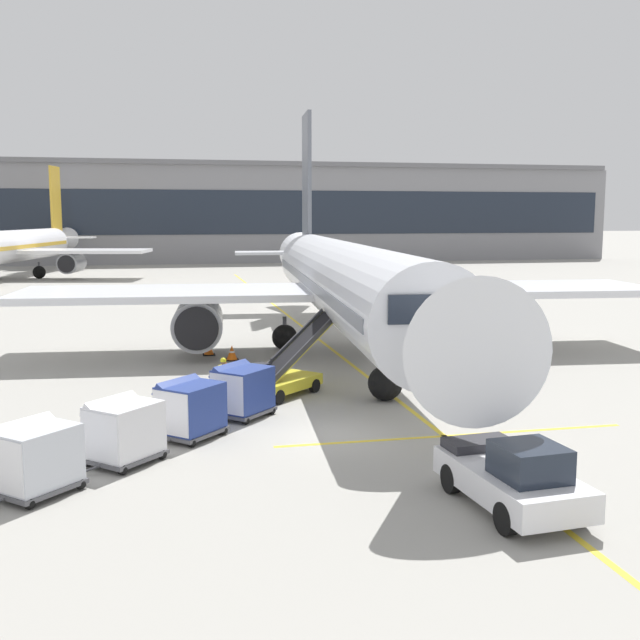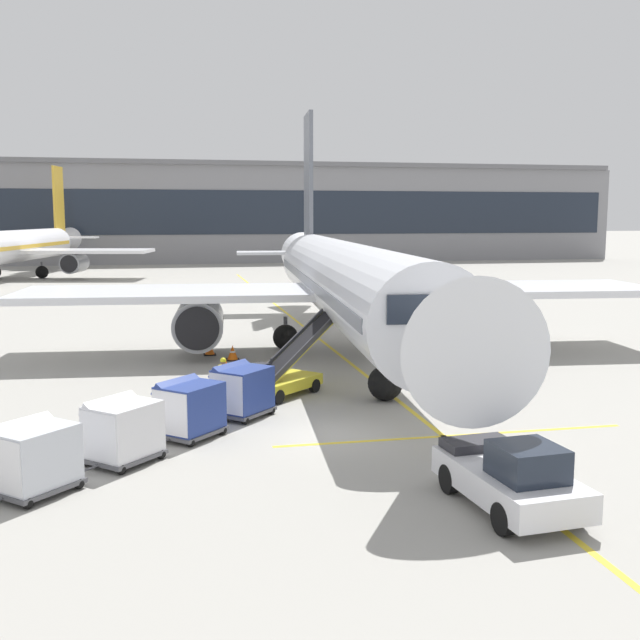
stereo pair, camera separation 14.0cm
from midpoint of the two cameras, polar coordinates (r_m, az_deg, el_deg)
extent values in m
plane|color=#9E9B93|center=(25.14, 2.37, -8.65)|extent=(600.00, 600.00, 0.00)
cylinder|color=silver|center=(38.79, 2.09, 2.95)|extent=(6.78, 33.46, 4.01)
cube|color=slate|center=(38.79, 2.09, 2.95)|extent=(6.71, 32.13, 0.48)
cone|color=silver|center=(20.73, 10.17, -1.50)|extent=(4.14, 4.32, 3.81)
cone|color=silver|center=(58.39, -0.97, 4.91)|extent=(3.94, 6.69, 3.41)
cube|color=silver|center=(39.28, -10.75, 2.00)|extent=(16.29, 7.95, 0.36)
cylinder|color=#93969E|center=(38.73, -9.04, -0.16)|extent=(2.84, 4.51, 2.49)
cylinder|color=black|center=(36.55, -9.17, -0.65)|extent=(2.12, 0.30, 2.12)
cube|color=silver|center=(41.88, 13.74, 2.27)|extent=(16.29, 7.95, 0.36)
cylinder|color=#93969E|center=(41.02, 12.48, 0.19)|extent=(2.84, 4.51, 2.49)
cylinder|color=black|center=(38.97, 13.56, -0.24)|extent=(2.12, 0.30, 2.12)
cube|color=slate|center=(56.77, -0.81, 10.37)|extent=(0.61, 4.00, 9.97)
cube|color=silver|center=(56.46, -0.77, 5.12)|extent=(10.92, 3.55, 0.20)
cube|color=#1E2633|center=(23.32, 8.19, 1.08)|extent=(2.95, 2.04, 0.88)
cylinder|color=#47474C|center=(29.44, 5.11, -3.71)|extent=(0.22, 0.22, 1.12)
sphere|color=black|center=(29.56, 5.09, -4.78)|extent=(1.38, 1.38, 1.38)
cylinder|color=#47474C|center=(40.38, -2.53, -0.52)|extent=(0.22, 0.22, 1.12)
sphere|color=black|center=(40.46, -2.52, -1.31)|extent=(1.38, 1.38, 1.38)
cylinder|color=#47474C|center=(41.27, 5.84, -0.37)|extent=(0.22, 0.22, 1.12)
sphere|color=black|center=(41.36, 5.83, -1.14)|extent=(1.38, 1.38, 1.38)
cube|color=gold|center=(30.29, -2.74, -4.81)|extent=(3.58, 3.49, 0.44)
cube|color=black|center=(29.68, -4.41, -3.96)|extent=(0.82, 0.82, 0.70)
cylinder|color=#333338|center=(30.19, -3.58, -3.65)|extent=(0.08, 0.08, 0.80)
cube|color=gold|center=(30.94, -1.43, -2.02)|extent=(4.10, 3.92, 2.36)
cube|color=black|center=(30.93, -1.43, -1.86)|extent=(3.90, 3.71, 2.21)
cube|color=#333338|center=(30.66, -0.77, -1.88)|extent=(3.48, 3.26, 2.39)
cube|color=#333338|center=(31.18, -2.08, -1.72)|extent=(3.48, 3.26, 2.39)
cylinder|color=black|center=(30.84, -0.29, -4.99)|extent=(0.55, 0.53, 0.56)
cylinder|color=black|center=(31.70, -2.46, -4.64)|extent=(0.55, 0.53, 0.56)
cylinder|color=black|center=(28.99, -3.03, -5.84)|extent=(0.55, 0.53, 0.56)
cylinder|color=black|center=(29.90, -5.26, -5.43)|extent=(0.55, 0.53, 0.56)
cube|color=#515156|center=(27.36, -5.70, -6.85)|extent=(2.53, 2.55, 0.12)
cylinder|color=#4C4C51|center=(26.33, -7.48, -7.49)|extent=(0.53, 0.56, 0.07)
cube|color=navy|center=(27.16, -5.72, -5.20)|extent=(2.39, 2.41, 1.50)
cube|color=navy|center=(27.29, -6.43, -4.02)|extent=(1.86, 1.92, 0.74)
cube|color=silver|center=(26.42, -6.98, -5.59)|extent=(1.07, 1.00, 1.38)
sphere|color=black|center=(27.17, -7.87, -7.12)|extent=(0.30, 0.30, 0.30)
sphere|color=black|center=(26.36, -5.56, -7.56)|extent=(0.30, 0.30, 0.30)
sphere|color=black|center=(28.39, -5.83, -6.44)|extent=(0.30, 0.30, 0.30)
sphere|color=black|center=(27.61, -3.56, -6.82)|extent=(0.30, 0.30, 0.30)
cube|color=#515156|center=(25.08, -9.60, -8.29)|extent=(2.53, 2.55, 0.12)
cylinder|color=#4C4C51|center=(24.13, -11.72, -9.03)|extent=(0.53, 0.56, 0.07)
cube|color=navy|center=(24.87, -9.64, -6.50)|extent=(2.39, 2.41, 1.50)
cube|color=navy|center=(25.01, -10.39, -5.20)|extent=(1.86, 1.92, 0.74)
cube|color=silver|center=(24.18, -11.15, -6.96)|extent=(1.07, 1.00, 1.38)
sphere|color=black|center=(24.97, -12.01, -8.58)|extent=(0.30, 0.30, 0.30)
sphere|color=black|center=(24.09, -9.61, -9.12)|extent=(0.30, 0.30, 0.30)
sphere|color=black|center=(26.11, -9.58, -7.78)|extent=(0.30, 0.30, 0.30)
sphere|color=black|center=(25.27, -7.22, -8.26)|extent=(0.30, 0.30, 0.30)
cube|color=#515156|center=(23.04, -14.40, -9.90)|extent=(2.53, 2.55, 0.12)
cylinder|color=#4C4C51|center=(22.18, -16.93, -10.74)|extent=(0.53, 0.56, 0.07)
cube|color=silver|center=(22.81, -14.47, -7.96)|extent=(2.39, 2.41, 1.50)
cube|color=silver|center=(22.97, -15.24, -6.53)|extent=(1.86, 1.92, 0.74)
cube|color=silver|center=(22.18, -16.27, -8.49)|extent=(1.07, 1.00, 1.38)
sphere|color=black|center=(23.02, -17.04, -10.18)|extent=(0.30, 0.30, 0.30)
sphere|color=black|center=(22.07, -14.64, -10.88)|extent=(0.30, 0.30, 0.30)
sphere|color=black|center=(24.06, -14.17, -9.28)|extent=(0.30, 0.30, 0.30)
sphere|color=black|center=(23.15, -11.77, -9.89)|extent=(0.30, 0.30, 0.30)
cube|color=#515156|center=(21.29, -20.48, -11.66)|extent=(2.53, 2.55, 0.12)
cube|color=silver|center=(21.04, -20.59, -9.58)|extent=(2.39, 2.41, 1.50)
cube|color=silver|center=(21.21, -21.36, -8.00)|extent=(1.86, 1.92, 0.74)
cube|color=silver|center=(20.49, -22.74, -10.16)|extent=(1.07, 1.00, 1.38)
sphere|color=black|center=(20.35, -21.06, -12.79)|extent=(0.30, 0.30, 0.30)
sphere|color=black|center=(22.29, -19.95, -10.92)|extent=(0.30, 0.30, 0.30)
sphere|color=black|center=(21.29, -17.59, -11.70)|extent=(0.30, 0.30, 0.30)
cube|color=silver|center=(19.50, 14.31, -11.76)|extent=(2.47, 4.56, 0.70)
cube|color=#1E2633|center=(18.64, 15.62, -10.29)|extent=(1.60, 1.66, 0.80)
cube|color=#28282D|center=(20.71, 11.98, -9.14)|extent=(1.86, 1.12, 0.24)
cylinder|color=black|center=(21.15, 14.54, -11.05)|extent=(0.34, 0.78, 0.76)
cylinder|color=black|center=(20.29, 9.97, -11.73)|extent=(0.34, 0.78, 0.76)
cylinder|color=black|center=(19.02, 18.90, -13.41)|extent=(0.34, 0.78, 0.76)
cylinder|color=black|center=(18.06, 13.97, -14.38)|extent=(0.34, 0.78, 0.76)
cylinder|color=#333847|center=(29.58, -7.26, -5.31)|extent=(0.15, 0.15, 0.86)
cylinder|color=#333847|center=(29.44, -7.06, -5.37)|extent=(0.15, 0.15, 0.86)
cube|color=yellow|center=(29.35, -7.18, -3.98)|extent=(0.40, 0.45, 0.58)
cube|color=white|center=(29.42, -6.98, -3.94)|extent=(0.18, 0.30, 0.08)
sphere|color=brown|center=(29.27, -7.20, -3.19)|extent=(0.21, 0.21, 0.21)
sphere|color=yellow|center=(29.26, -7.20, -3.06)|extent=(0.23, 0.23, 0.23)
cylinder|color=yellow|center=(29.55, -7.45, -3.99)|extent=(0.09, 0.09, 0.56)
cylinder|color=yellow|center=(29.17, -6.91, -4.14)|extent=(0.09, 0.09, 0.56)
cylinder|color=#333847|center=(27.18, -5.29, -6.47)|extent=(0.15, 0.15, 0.86)
cylinder|color=#333847|center=(27.13, -5.65, -6.50)|extent=(0.15, 0.15, 0.86)
cube|color=orange|center=(26.99, -5.49, -5.00)|extent=(0.42, 0.30, 0.58)
cube|color=white|center=(26.87, -5.42, -5.06)|extent=(0.34, 0.07, 0.08)
sphere|color=brown|center=(26.90, -5.50, -4.15)|extent=(0.21, 0.21, 0.21)
sphere|color=yellow|center=(26.88, -5.50, -4.00)|extent=(0.23, 0.23, 0.23)
cylinder|color=orange|center=(27.06, -5.00, -5.06)|extent=(0.09, 0.09, 0.56)
cylinder|color=orange|center=(26.93, -5.98, -5.14)|extent=(0.09, 0.09, 0.56)
cube|color=black|center=(39.47, -8.23, -2.60)|extent=(0.62, 0.62, 0.05)
cone|color=orange|center=(39.41, -8.24, -2.09)|extent=(0.50, 0.50, 0.66)
cylinder|color=white|center=(39.40, -8.24, -2.04)|extent=(0.27, 0.27, 0.08)
cube|color=black|center=(34.57, -7.07, -4.07)|extent=(0.68, 0.68, 0.05)
cone|color=orange|center=(34.50, -7.08, -3.45)|extent=(0.54, 0.54, 0.71)
cylinder|color=white|center=(34.49, -7.08, -3.39)|extent=(0.30, 0.30, 0.09)
cube|color=black|center=(37.90, -6.52, -3.00)|extent=(0.67, 0.67, 0.05)
cone|color=orange|center=(37.83, -6.52, -2.44)|extent=(0.54, 0.54, 0.71)
cylinder|color=white|center=(37.83, -6.53, -2.38)|extent=(0.30, 0.30, 0.09)
cube|color=yellow|center=(39.22, 1.56, -2.61)|extent=(0.20, 110.00, 0.01)
cube|color=yellow|center=(25.39, 10.23, -8.60)|extent=(12.00, 0.20, 0.01)
cube|color=gray|center=(124.47, -6.02, 7.92)|extent=(119.96, 19.92, 14.59)
cube|color=#1E2633|center=(114.52, -5.51, 8.11)|extent=(116.36, 0.10, 6.56)
cube|color=slate|center=(122.74, -5.97, 11.49)|extent=(118.76, 16.93, 0.70)
cylinder|color=white|center=(91.68, -22.26, 5.17)|extent=(9.38, 30.82, 3.62)
cube|color=gold|center=(91.68, -22.26, 5.17)|extent=(9.18, 29.62, 0.43)
cone|color=white|center=(108.85, -18.77, 5.81)|extent=(4.12, 6.28, 3.08)
cube|color=white|center=(89.83, -17.28, 5.00)|extent=(15.48, 8.79, 0.36)
cylinder|color=#93969E|center=(89.63, -18.03, 4.13)|extent=(2.96, 4.34, 2.25)
cylinder|color=black|center=(87.68, -18.42, 4.04)|extent=(1.90, 0.48, 1.91)
cube|color=gold|center=(107.44, -19.13, 8.48)|extent=(0.97, 3.67, 9.21)
cube|color=white|center=(107.19, -19.06, 5.92)|extent=(10.20, 4.29, 0.20)
cylinder|color=#47474C|center=(92.29, -20.26, 3.78)|extent=(0.22, 0.22, 1.19)
sphere|color=black|center=(92.33, -20.24, 3.42)|extent=(1.45, 1.45, 1.45)
camera|label=1|loc=(0.07, -89.87, 0.02)|focal=42.31mm
camera|label=2|loc=(0.07, 90.13, -0.02)|focal=42.31mm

